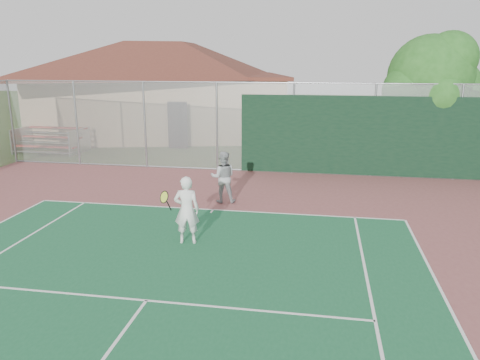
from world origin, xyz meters
name	(u,v)px	position (x,y,z in m)	size (l,w,h in m)	color
back_fence	(296,131)	(2.11, 16.98, 1.67)	(20.08, 0.11, 3.53)	gray
clubhouse	(163,79)	(-6.21, 25.84, 3.21)	(16.54, 12.97, 6.32)	tan
bleachers	(51,140)	(-9.72, 19.32, 0.61)	(3.17, 1.97, 1.16)	#B43429
tree	(432,80)	(7.28, 18.65, 3.57)	(3.89, 3.69, 5.43)	#322212
player_white_front	(186,210)	(-0.04, 9.27, 0.84)	(0.99, 0.75, 1.67)	white
player_grey_back	(223,178)	(0.14, 12.71, 0.80)	(0.87, 0.73, 1.60)	#A5A8AA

